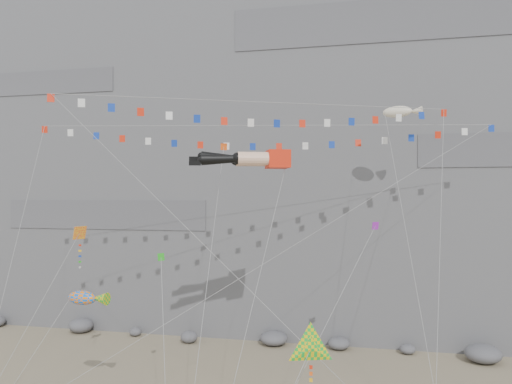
# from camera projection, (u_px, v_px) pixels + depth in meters

# --- Properties ---
(cliff) EXTENTS (80.00, 28.00, 50.00)m
(cliff) POSITION_uv_depth(u_px,v_px,m) (296.00, 106.00, 61.34)
(cliff) COLOR slate
(cliff) RESTS_ON ground
(talus_boulders) EXTENTS (60.00, 3.00, 1.20)m
(talus_boulders) POSITION_uv_depth(u_px,v_px,m) (274.00, 339.00, 46.56)
(talus_boulders) COLOR slate
(talus_boulders) RESTS_ON ground
(legs_kite) EXTENTS (7.00, 13.34, 20.42)m
(legs_kite) POSITION_uv_depth(u_px,v_px,m) (250.00, 159.00, 33.93)
(legs_kite) COLOR red
(legs_kite) RESTS_ON ground
(flag_banner_upper) EXTENTS (34.49, 18.10, 28.15)m
(flag_banner_upper) POSITION_uv_depth(u_px,v_px,m) (266.00, 126.00, 39.14)
(flag_banner_upper) COLOR red
(flag_banner_upper) RESTS_ON ground
(flag_banner_lower) EXTENTS (25.56, 13.50, 24.15)m
(flag_banner_lower) POSITION_uv_depth(u_px,v_px,m) (264.00, 102.00, 34.84)
(flag_banner_lower) COLOR red
(flag_banner_lower) RESTS_ON ground
(harlequin_kite) EXTENTS (4.06, 7.87, 13.57)m
(harlequin_kite) POSITION_uv_depth(u_px,v_px,m) (80.00, 233.00, 35.06)
(harlequin_kite) COLOR red
(harlequin_kite) RESTS_ON ground
(fish_windsock) EXTENTS (5.50, 5.39, 9.51)m
(fish_windsock) POSITION_uv_depth(u_px,v_px,m) (82.00, 298.00, 32.04)
(fish_windsock) COLOR orange
(fish_windsock) RESTS_ON ground
(delta_kite) EXTENTS (4.23, 4.59, 8.48)m
(delta_kite) POSITION_uv_depth(u_px,v_px,m) (311.00, 348.00, 24.76)
(delta_kite) COLOR yellow
(delta_kite) RESTS_ON ground
(blimp_windsock) EXTENTS (3.68, 14.51, 24.66)m
(blimp_windsock) POSITION_uv_depth(u_px,v_px,m) (397.00, 113.00, 39.81)
(blimp_windsock) COLOR #F6EACA
(blimp_windsock) RESTS_ON ground
(small_kite_a) EXTENTS (2.71, 14.95, 22.81)m
(small_kite_a) POSITION_uv_depth(u_px,v_px,m) (223.00, 152.00, 37.47)
(small_kite_a) COLOR #FE5715
(small_kite_a) RESTS_ON ground
(small_kite_b) EXTENTS (7.00, 12.80, 18.10)m
(small_kite_b) POSITION_uv_depth(u_px,v_px,m) (374.00, 229.00, 34.28)
(small_kite_b) COLOR purple
(small_kite_b) RESTS_ON ground
(small_kite_c) EXTENTS (4.77, 9.40, 13.98)m
(small_kite_c) POSITION_uv_depth(u_px,v_px,m) (161.00, 260.00, 31.61)
(small_kite_c) COLOR green
(small_kite_c) RESTS_ON ground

